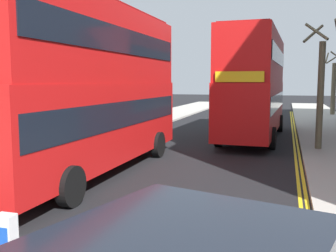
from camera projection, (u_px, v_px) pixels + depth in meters
sidewalk_left at (57, 146)px, 18.40m from camera, size 4.00×80.00×0.14m
kerb_line_outer at (302, 172)px, 13.36m from camera, size 0.10×56.00×0.01m
kerb_line_inner at (297, 172)px, 13.40m from camera, size 0.10×56.00×0.01m
double_decker_bus_away at (90, 84)px, 12.90m from camera, size 2.87×10.83×5.64m
double_decker_bus_oncoming at (254, 83)px, 21.03m from camera, size 3.07×10.88×5.64m
street_tree_near at (321, 87)px, 16.97m from camera, size 1.62×1.63×5.53m
street_tree_mid at (334, 85)px, 34.74m from camera, size 1.74×1.78×5.65m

